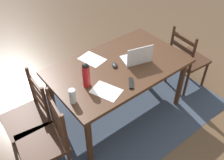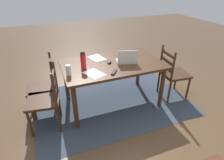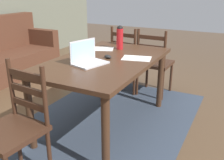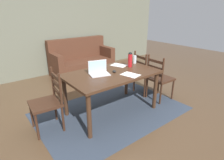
# 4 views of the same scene
# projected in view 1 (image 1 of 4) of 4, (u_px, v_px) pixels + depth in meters

# --- Properties ---
(ground_plane) EXTENTS (14.00, 14.00, 0.00)m
(ground_plane) POSITION_uv_depth(u_px,v_px,m) (118.00, 110.00, 3.38)
(ground_plane) COLOR brown
(area_rug) EXTENTS (2.64, 1.77, 0.01)m
(area_rug) POSITION_uv_depth(u_px,v_px,m) (118.00, 110.00, 3.38)
(area_rug) COLOR #333D4C
(area_rug) RESTS_ON ground
(dining_table) EXTENTS (1.60, 0.96, 0.77)m
(dining_table) POSITION_uv_depth(u_px,v_px,m) (119.00, 72.00, 2.94)
(dining_table) COLOR #422819
(dining_table) RESTS_ON ground
(chair_right_far) EXTENTS (0.50, 0.50, 0.95)m
(chair_right_far) POSITION_uv_depth(u_px,v_px,m) (46.00, 141.00, 2.45)
(chair_right_far) COLOR #3D2316
(chair_right_far) RESTS_ON ground
(chair_right_near) EXTENTS (0.46, 0.46, 0.95)m
(chair_right_near) POSITION_uv_depth(u_px,v_px,m) (29.00, 118.00, 2.68)
(chair_right_near) COLOR #3D2316
(chair_right_near) RESTS_ON ground
(chair_left_far) EXTENTS (0.48, 0.48, 0.95)m
(chair_left_far) POSITION_uv_depth(u_px,v_px,m) (187.00, 60.00, 3.48)
(chair_left_far) COLOR #3D2316
(chair_left_far) RESTS_ON ground
(laptop) EXTENTS (0.37, 0.30, 0.23)m
(laptop) POSITION_uv_depth(u_px,v_px,m) (137.00, 57.00, 2.91)
(laptop) COLOR silver
(laptop) RESTS_ON dining_table
(water_bottle) EXTENTS (0.08, 0.08, 0.28)m
(water_bottle) POSITION_uv_depth(u_px,v_px,m) (86.00, 74.00, 2.53)
(water_bottle) COLOR red
(water_bottle) RESTS_ON dining_table
(drinking_glass) EXTENTS (0.07, 0.07, 0.16)m
(drinking_glass) POSITION_uv_depth(u_px,v_px,m) (72.00, 96.00, 2.39)
(drinking_glass) COLOR silver
(drinking_glass) RESTS_ON dining_table
(computer_mouse) EXTENTS (0.10, 0.12, 0.03)m
(computer_mouse) POSITION_uv_depth(u_px,v_px,m) (115.00, 65.00, 2.86)
(computer_mouse) COLOR black
(computer_mouse) RESTS_ON dining_table
(tv_remote) EXTENTS (0.14, 0.16, 0.02)m
(tv_remote) POSITION_uv_depth(u_px,v_px,m) (131.00, 83.00, 2.63)
(tv_remote) COLOR black
(tv_remote) RESTS_ON dining_table
(paper_stack_left) EXTENTS (0.30, 0.35, 0.00)m
(paper_stack_left) POSITION_uv_depth(u_px,v_px,m) (106.00, 91.00, 2.55)
(paper_stack_left) COLOR white
(paper_stack_left) RESTS_ON dining_table
(paper_stack_right) EXTENTS (0.27, 0.34, 0.00)m
(paper_stack_right) POSITION_uv_depth(u_px,v_px,m) (92.00, 59.00, 2.97)
(paper_stack_right) COLOR white
(paper_stack_right) RESTS_ON dining_table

